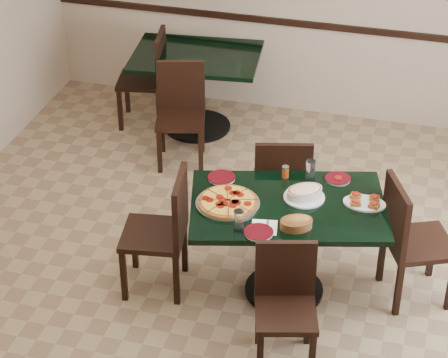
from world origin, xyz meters
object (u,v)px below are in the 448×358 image
(back_chair_near, at_px, (181,108))
(bruschetta_platter, at_px, (365,201))
(chair_right, at_px, (409,236))
(bread_basket, at_px, (296,223))
(lasagna_casserole, at_px, (304,192))
(back_chair_left, at_px, (150,73))
(chair_near, at_px, (286,298))
(chair_far, at_px, (282,183))
(back_table, at_px, (197,77))
(pepperoni_pizza, at_px, (228,202))
(chair_left, at_px, (165,227))
(main_table, at_px, (287,226))

(back_chair_near, distance_m, bruschetta_platter, 2.29)
(chair_right, bearing_deg, bread_basket, 97.27)
(lasagna_casserole, relative_size, bruschetta_platter, 1.03)
(chair_right, relative_size, back_chair_left, 1.03)
(chair_near, bearing_deg, chair_far, 88.00)
(back_chair_near, bearing_deg, chair_far, -55.74)
(chair_far, height_order, back_chair_left, back_chair_left)
(back_table, bearing_deg, back_chair_left, 174.58)
(chair_right, bearing_deg, chair_near, 114.60)
(chair_right, xyz_separation_m, lasagna_casserole, (-0.72, -0.08, 0.27))
(chair_far, xyz_separation_m, lasagna_casserole, (0.26, -0.52, 0.29))
(back_table, xyz_separation_m, lasagna_casserole, (1.38, -2.02, 0.27))
(chair_right, distance_m, pepperoni_pizza, 1.25)
(chair_near, relative_size, chair_left, 0.89)
(lasagna_casserole, bearing_deg, chair_left, 159.88)
(back_table, distance_m, back_chair_near, 0.55)
(chair_left, bearing_deg, chair_right, 92.82)
(back_table, distance_m, bread_basket, 2.77)
(main_table, height_order, pepperoni_pizza, pepperoni_pizza)
(chair_near, height_order, bread_basket, bread_basket)
(lasagna_casserole, bearing_deg, chair_right, -29.97)
(back_table, relative_size, back_chair_left, 1.35)
(back_chair_left, relative_size, pepperoni_pizza, 2.10)
(main_table, xyz_separation_m, back_chair_left, (-1.74, 2.11, -0.06))
(chair_near, bearing_deg, bread_basket, 77.53)
(back_table, bearing_deg, back_chair_near, -93.80)
(chair_right, relative_size, lasagna_casserole, 3.12)
(chair_left, relative_size, bread_basket, 3.63)
(main_table, distance_m, bread_basket, 0.35)
(bread_basket, bearing_deg, pepperoni_pizza, 137.09)
(chair_far, relative_size, bruschetta_platter, 3.09)
(pepperoni_pizza, relative_size, bread_basket, 1.70)
(chair_right, bearing_deg, back_table, 22.98)
(pepperoni_pizza, bearing_deg, bread_basket, -16.22)
(chair_near, xyz_separation_m, bread_basket, (-0.02, 0.35, 0.34))
(pepperoni_pizza, xyz_separation_m, bruschetta_platter, (0.88, 0.24, 0.01))
(chair_near, distance_m, lasagna_casserole, 0.78)
(back_chair_near, height_order, pepperoni_pizza, back_chair_near)
(chair_near, relative_size, chair_right, 0.88)
(back_table, distance_m, lasagna_casserole, 2.46)
(chair_right, distance_m, chair_left, 1.66)
(back_chair_near, bearing_deg, back_chair_left, 116.28)
(main_table, distance_m, pepperoni_pizza, 0.45)
(back_chair_near, relative_size, bruschetta_platter, 3.06)
(chair_right, xyz_separation_m, back_chair_near, (-2.07, 1.39, -0.03))
(bruschetta_platter, bearing_deg, bread_basket, -134.19)
(back_table, distance_m, chair_right, 2.86)
(pepperoni_pizza, height_order, bruschetta_platter, bruschetta_platter)
(back_table, bearing_deg, bread_basket, -65.95)
(back_table, bearing_deg, pepperoni_pizza, -74.37)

